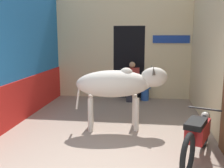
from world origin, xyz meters
TOP-DOWN VIEW (x-y plane):
  - wall_left_shopfront at (-2.29, 2.61)m, footprint 0.25×5.24m
  - wall_back_with_doorway at (0.08, 5.50)m, footprint 4.41×0.93m
  - wall_right_with_door at (2.29, 2.57)m, footprint 0.22×5.24m
  - cow at (0.22, 2.21)m, footprint 2.05×0.89m
  - motorcycle_near at (1.66, 0.86)m, footprint 0.86×1.79m
  - shopkeeper_seated at (0.35, 4.78)m, footprint 0.46×0.33m
  - plastic_stool at (0.76, 4.95)m, footprint 0.37×0.37m

SIDE VIEW (x-z plane):
  - plastic_stool at x=0.76m, z-range 0.02..0.45m
  - motorcycle_near at x=1.66m, z-range 0.05..0.83m
  - shopkeeper_seated at x=0.35m, z-range 0.02..1.28m
  - cow at x=0.22m, z-range 0.30..1.72m
  - wall_back_with_doorway at x=0.08m, z-range -0.24..3.39m
  - wall_left_shopfront at x=-2.29m, z-range -0.06..3.56m
  - wall_right_with_door at x=2.29m, z-range -0.02..3.60m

